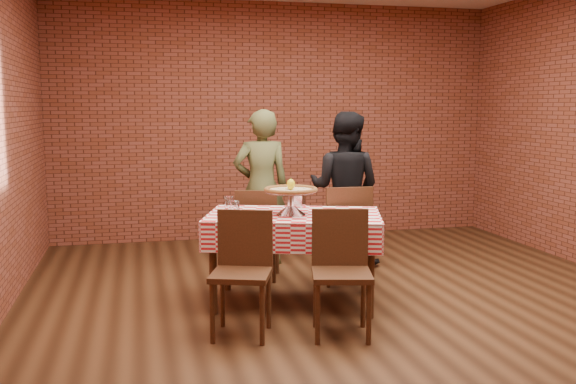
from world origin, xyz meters
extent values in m
plane|color=black|center=(0.00, 0.00, 0.00)|extent=(6.00, 6.00, 0.00)
plane|color=brown|center=(0.00, 3.00, 1.45)|extent=(5.50, 0.00, 5.50)
cube|color=#452414|center=(-0.47, 0.24, 0.38)|extent=(1.58, 1.21, 0.75)
cylinder|color=beige|center=(-0.50, 0.22, 0.96)|extent=(0.56, 0.56, 0.03)
ellipsoid|color=yellow|center=(-0.50, 0.22, 1.01)|extent=(0.09, 0.09, 0.09)
cylinder|color=white|center=(-0.95, 0.28, 0.82)|extent=(0.09, 0.09, 0.12)
cylinder|color=white|center=(-0.96, 0.54, 0.82)|extent=(0.09, 0.09, 0.12)
cylinder|color=white|center=(0.01, 0.04, 0.76)|extent=(0.19, 0.19, 0.01)
cube|color=white|center=(0.01, -0.11, 0.76)|extent=(0.05, 0.04, 0.00)
cube|color=white|center=(0.08, -0.10, 0.76)|extent=(0.06, 0.05, 0.00)
cube|color=silver|center=(-0.35, 0.55, 0.83)|extent=(0.14, 0.14, 0.15)
imported|color=#4F542D|center=(-0.47, 1.63, 0.80)|extent=(0.59, 0.39, 1.61)
imported|color=black|center=(0.36, 1.42, 0.79)|extent=(0.98, 0.94, 1.58)
camera|label=1|loc=(-1.70, -4.75, 1.63)|focal=39.56mm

